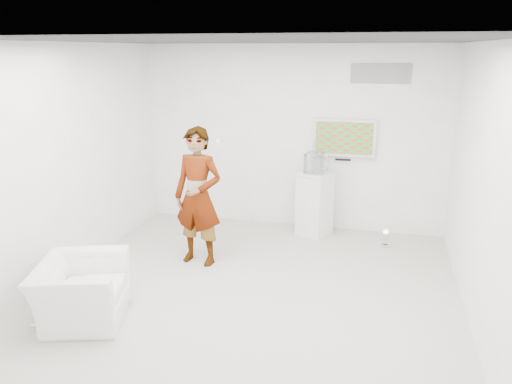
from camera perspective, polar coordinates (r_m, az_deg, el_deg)
room at (r=5.89m, az=-0.22°, el=2.16°), size 5.01×5.01×3.00m
tv at (r=8.12m, az=10.05°, el=6.13°), size 1.00×0.08×0.60m
logo_decal at (r=8.03m, az=14.07°, el=12.98°), size 0.90×0.02×0.30m
person at (r=6.88m, az=-6.63°, el=-0.55°), size 0.76×0.56×1.92m
armchair at (r=5.95m, az=-19.34°, el=-10.62°), size 1.16×1.25×0.67m
pedestal at (r=8.07m, az=6.72°, el=-1.33°), size 0.66×0.66×1.04m
floor_uplight at (r=7.89m, az=14.57°, el=-5.19°), size 0.20×0.20×0.25m
vitrine at (r=7.90m, az=6.88°, el=3.35°), size 0.35×0.35×0.32m
console at (r=7.91m, az=6.87°, el=3.08°), size 0.16×0.16×0.24m
wii_remote at (r=6.71m, az=-4.34°, el=5.85°), size 0.05×0.13×0.03m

